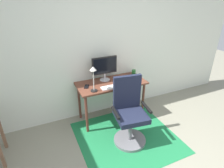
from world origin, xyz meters
TOP-DOWN VIEW (x-y plane):
  - wall_back at (0.00, 2.20)m, footprint 6.00×0.10m
  - area_rug at (0.05, 1.22)m, footprint 1.56×1.47m
  - desk at (0.05, 1.85)m, footprint 1.21×0.56m
  - monitor at (-0.01, 1.99)m, footprint 0.46×0.18m
  - keyboard at (0.01, 1.67)m, footprint 0.43×0.13m
  - computer_mouse at (0.34, 1.64)m, footprint 0.06×0.10m
  - coffee_cup at (0.58, 1.98)m, footprint 0.08×0.08m
  - cell_phone at (-0.40, 1.86)m, footprint 0.12×0.16m
  - desk_lamp at (-0.33, 1.67)m, footprint 0.11×0.11m
  - office_chair at (0.06, 1.18)m, footprint 0.57×0.51m

SIDE VIEW (x-z plane):
  - area_rug at x=0.05m, z-range 0.00..0.01m
  - office_chair at x=0.06m, z-range -0.09..0.99m
  - desk at x=0.05m, z-range 0.28..1.01m
  - cell_phone at x=-0.40m, z-range 0.74..0.75m
  - keyboard at x=0.01m, z-range 0.74..0.75m
  - computer_mouse at x=0.34m, z-range 0.74..0.77m
  - coffee_cup at x=0.58m, z-range 0.74..0.84m
  - monitor at x=-0.01m, z-range 0.78..1.21m
  - desk_lamp at x=-0.33m, z-range 0.82..1.24m
  - wall_back at x=0.00m, z-range 0.00..2.60m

